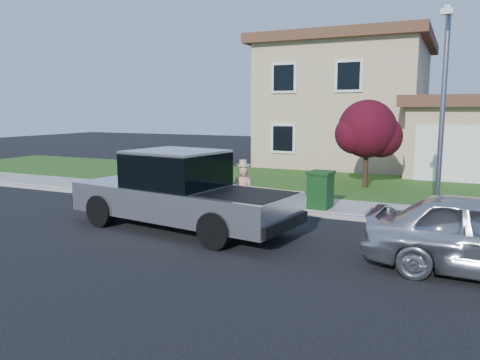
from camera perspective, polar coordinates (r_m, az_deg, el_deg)
name	(u,v)px	position (r m, az deg, el deg)	size (l,w,h in m)	color
ground	(197,231)	(11.89, -5.26, -6.26)	(80.00, 80.00, 0.00)	black
curb	(275,210)	(14.01, 4.30, -3.72)	(40.00, 0.20, 0.12)	gray
sidewalk	(287,203)	(15.02, 5.79, -2.85)	(40.00, 2.00, 0.15)	gray
lawn	(324,184)	(19.27, 10.21, -0.49)	(40.00, 7.00, 0.10)	#1A4112
house	(369,107)	(26.68, 15.46, 8.54)	(14.00, 11.30, 6.85)	tan
pickup_truck	(180,193)	(12.04, -7.27, -1.53)	(6.37, 2.93, 2.02)	black
woman	(243,193)	(12.69, 0.35, -1.56)	(0.66, 0.55, 1.70)	tan
ornamental_tree	(368,132)	(18.30, 15.34, 5.71)	(2.42, 2.18, 3.32)	black
trash_bin	(320,189)	(14.00, 9.78, -1.14)	(0.72, 0.81, 1.10)	#0F3813
street_lamp	(443,108)	(12.61, 23.47, 8.10)	(0.28, 0.70, 5.42)	slate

